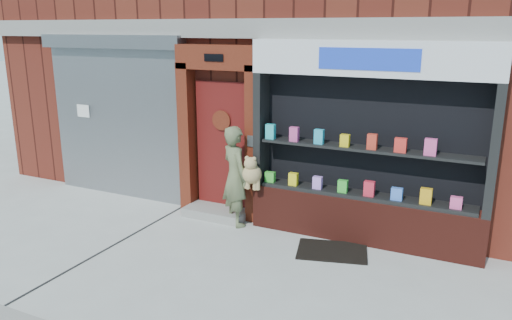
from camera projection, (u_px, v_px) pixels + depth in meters
The scene contains 6 objects.
ground at pixel (202, 266), 6.84m from camera, with size 80.00×80.00×0.00m, color #9E9E99.
shutter_bay at pixel (117, 107), 9.33m from camera, with size 3.10×0.30×3.04m.
red_door_bay at pixel (220, 132), 8.39m from camera, with size 1.52×0.58×2.90m.
pharmacy_bay at pixel (366, 154), 7.33m from camera, with size 3.50×0.41×3.00m.
woman at pixel (237, 176), 8.07m from camera, with size 0.85×0.67×1.66m.
doormat at pixel (332, 251), 7.27m from camera, with size 1.00×0.70×0.03m, color black.
Camera 1 is at (3.38, -5.28, 3.17)m, focal length 35.00 mm.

